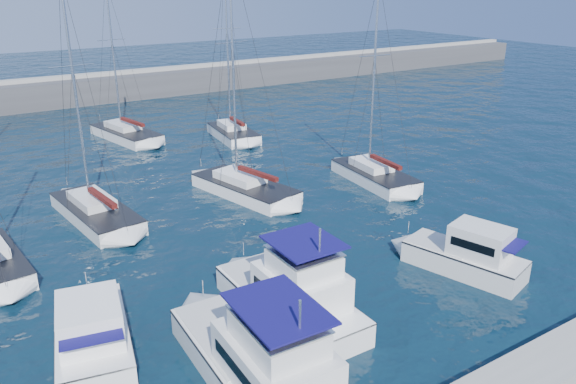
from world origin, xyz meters
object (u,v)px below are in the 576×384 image
motor_yacht_port_outer (92,335)px  sailboat_mid_b (96,212)px  motor_yacht_stbd_inner (294,297)px  sailboat_back_b (126,134)px  sailboat_mid_e (374,175)px  sailboat_back_c (233,133)px  motor_yacht_stbd_outer (469,257)px  motor_yacht_port_inner (266,368)px  sailboat_mid_d (244,187)px

motor_yacht_port_outer → sailboat_mid_b: sailboat_mid_b is taller
motor_yacht_stbd_inner → sailboat_back_b: (3.11, 34.41, -0.62)m
sailboat_mid_e → motor_yacht_stbd_inner: bearing=-136.4°
motor_yacht_stbd_inner → sailboat_back_c: 31.42m
motor_yacht_stbd_outer → motor_yacht_port_inner: bearing=173.3°
sailboat_mid_d → sailboat_back_b: 19.47m
motor_yacht_stbd_inner → sailboat_back_b: size_ratio=0.54×
sailboat_mid_b → sailboat_mid_d: size_ratio=0.91×
motor_yacht_stbd_outer → motor_yacht_stbd_inner: bearing=156.5°
motor_yacht_stbd_inner → sailboat_mid_e: bearing=38.8°
sailboat_mid_b → sailboat_back_c: sailboat_back_c is taller
motor_yacht_port_outer → sailboat_mid_d: size_ratio=0.40×
sailboat_mid_e → sailboat_back_b: size_ratio=1.01×
motor_yacht_port_inner → sailboat_mid_b: bearing=94.7°
motor_yacht_port_outer → motor_yacht_stbd_outer: 18.82m
motor_yacht_stbd_outer → sailboat_back_c: sailboat_back_c is taller
sailboat_mid_d → sailboat_back_c: bearing=52.7°
motor_yacht_stbd_inner → sailboat_mid_e: sailboat_mid_e is taller
sailboat_mid_e → sailboat_back_c: sailboat_back_c is taller
motor_yacht_stbd_inner → sailboat_mid_d: bearing=69.8°
motor_yacht_port_inner → motor_yacht_port_outer: bearing=131.5°
sailboat_mid_b → sailboat_mid_d: bearing=-13.8°
sailboat_back_b → motor_yacht_stbd_inner: bearing=-107.1°
motor_yacht_stbd_outer → sailboat_mid_e: 14.50m
sailboat_back_c → sailboat_mid_d: bearing=-107.5°
sailboat_mid_b → sailboat_back_b: size_ratio=1.05×
sailboat_mid_b → sailboat_mid_e: size_ratio=1.04×
sailboat_back_c → motor_yacht_stbd_outer: bearing=-86.7°
sailboat_mid_e → sailboat_back_c: 17.19m
motor_yacht_port_outer → sailboat_mid_d: sailboat_mid_d is taller
sailboat_back_c → sailboat_back_b: bearing=155.5°
sailboat_mid_b → sailboat_back_c: size_ratio=0.94×
motor_yacht_stbd_inner → motor_yacht_stbd_outer: (10.11, -1.33, -0.19)m
motor_yacht_stbd_inner → motor_yacht_stbd_outer: motor_yacht_stbd_inner is taller
sailboat_back_b → motor_yacht_port_outer: bearing=-121.5°
motor_yacht_port_outer → sailboat_back_c: size_ratio=0.42×
sailboat_mid_d → sailboat_back_b: (-2.54, 19.30, -0.03)m
motor_yacht_stbd_inner → motor_yacht_port_outer: bearing=165.2°
sailboat_back_c → sailboat_mid_e: bearing=-71.9°
sailboat_back_b → motor_yacht_port_inner: bearing=-111.9°
motor_yacht_port_inner → sailboat_mid_d: size_ratio=0.59×
motor_yacht_stbd_inner → sailboat_mid_b: bearing=105.8°
motor_yacht_port_inner → motor_yacht_stbd_outer: 13.85m
motor_yacht_port_outer → sailboat_back_b: 34.16m
motor_yacht_port_outer → motor_yacht_port_inner: (4.81, -5.82, 0.19)m
sailboat_mid_b → motor_yacht_stbd_outer: bearing=-57.2°
motor_yacht_port_outer → sailboat_back_b: size_ratio=0.46×
sailboat_mid_b → sailboat_back_b: (7.66, 18.07, -0.01)m
sailboat_mid_d → sailboat_back_c: 15.29m
sailboat_mid_e → sailboat_mid_d: bearing=168.2°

